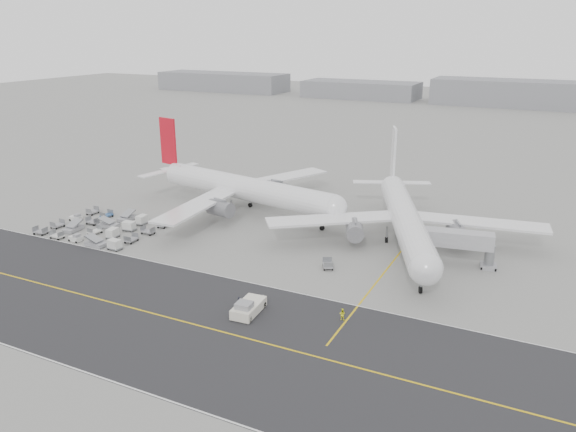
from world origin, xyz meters
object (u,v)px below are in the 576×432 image
at_px(jet_bridge, 448,240).
at_px(pushback_tug, 248,308).
at_px(ground_crew_a, 239,302).
at_px(ground_crew_b, 342,314).
at_px(airliner_a, 242,188).
at_px(airliner_b, 405,217).

bearing_deg(jet_bridge, pushback_tug, -134.19).
bearing_deg(pushback_tug, ground_crew_a, 150.19).
height_order(jet_bridge, ground_crew_b, jet_bridge).
xyz_separation_m(pushback_tug, ground_crew_a, (-2.26, 1.09, -0.13)).
bearing_deg(jet_bridge, ground_crew_b, -117.80).
xyz_separation_m(airliner_a, ground_crew_a, (24.10, -41.92, -4.75)).
bearing_deg(jet_bridge, airliner_a, 158.73).
bearing_deg(airliner_b, ground_crew_b, -111.98).
relative_size(airliner_b, ground_crew_b, 29.25).
bearing_deg(pushback_tug, airliner_b, 67.16).
height_order(ground_crew_a, ground_crew_b, ground_crew_b).
distance_m(pushback_tug, ground_crew_a, 2.52).
distance_m(airliner_a, pushback_tug, 50.67).
bearing_deg(ground_crew_b, airliner_a, -47.92).
relative_size(airliner_b, pushback_tug, 6.10).
xyz_separation_m(airliner_b, pushback_tug, (-13.20, -38.69, -4.52)).
bearing_deg(ground_crew_a, airliner_b, 76.64).
bearing_deg(ground_crew_b, pushback_tug, 14.77).
height_order(airliner_a, ground_crew_b, airliner_a).
bearing_deg(airliner_a, jet_bridge, -91.31).
bearing_deg(airliner_b, ground_crew_a, -134.52).
xyz_separation_m(jet_bridge, ground_crew_b, (-9.49, -27.88, -3.68)).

